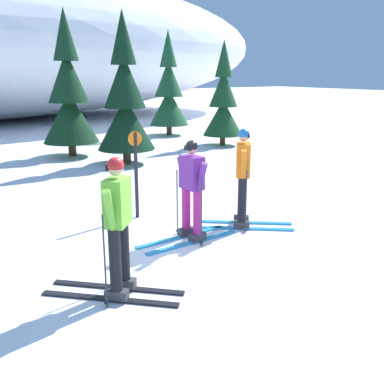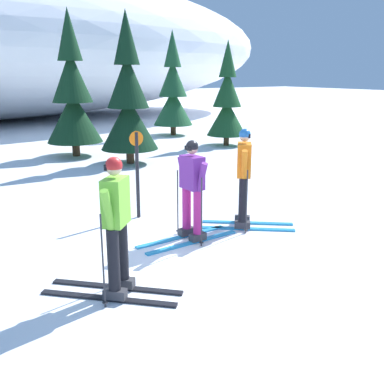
# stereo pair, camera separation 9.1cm
# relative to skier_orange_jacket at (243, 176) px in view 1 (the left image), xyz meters

# --- Properties ---
(ground_plane) EXTENTS (120.00, 120.00, 0.00)m
(ground_plane) POSITION_rel_skier_orange_jacket_xyz_m (-1.93, -0.46, -0.95)
(ground_plane) COLOR white
(skier_orange_jacket) EXTENTS (1.59, 1.38, 1.80)m
(skier_orange_jacket) POSITION_rel_skier_orange_jacket_xyz_m (0.00, 0.00, 0.00)
(skier_orange_jacket) COLOR #2893CC
(skier_orange_jacket) RESTS_ON ground
(skier_purple_jacket) EXTENTS (1.81, 0.79, 1.70)m
(skier_purple_jacket) POSITION_rel_skier_orange_jacket_xyz_m (-1.14, -0.05, -0.07)
(skier_purple_jacket) COLOR #2893CC
(skier_purple_jacket) RESTS_ON ground
(skier_lime_jacket) EXTENTS (1.57, 1.54, 1.79)m
(skier_lime_jacket) POSITION_rel_skier_orange_jacket_xyz_m (-2.99, -1.21, -0.02)
(skier_lime_jacket) COLOR black
(skier_lime_jacket) RESTS_ON ground
(pine_tree_center) EXTENTS (1.83, 1.83, 4.74)m
(pine_tree_center) POSITION_rel_skier_orange_jacket_xyz_m (-0.22, 8.69, 1.03)
(pine_tree_center) COLOR #47301E
(pine_tree_center) RESTS_ON ground
(pine_tree_center_right) EXTENTS (1.75, 1.75, 4.52)m
(pine_tree_center_right) POSITION_rel_skier_orange_jacket_xyz_m (0.77, 6.53, 0.94)
(pine_tree_center_right) COLOR #47301E
(pine_tree_center_right) RESTS_ON ground
(pine_tree_right) EXTENTS (1.74, 1.74, 4.51)m
(pine_tree_right) POSITION_rel_skier_orange_jacket_xyz_m (5.17, 11.43, 0.94)
(pine_tree_right) COLOR #47301E
(pine_tree_right) RESTS_ON ground
(pine_tree_far_right) EXTENTS (1.51, 1.51, 3.92)m
(pine_tree_far_right) POSITION_rel_skier_orange_jacket_xyz_m (5.42, 7.78, 0.69)
(pine_tree_far_right) COLOR #47301E
(pine_tree_far_right) RESTS_ON ground
(trail_marker_post) EXTENTS (0.28, 0.07, 1.69)m
(trail_marker_post) POSITION_rel_skier_orange_jacket_xyz_m (-1.37, 1.53, -0.00)
(trail_marker_post) COLOR black
(trail_marker_post) RESTS_ON ground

